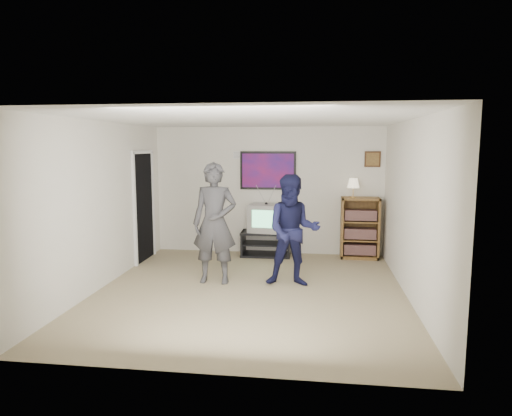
% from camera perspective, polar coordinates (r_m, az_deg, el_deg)
% --- Properties ---
extents(room_shell, '(4.51, 5.00, 2.51)m').
position_cam_1_polar(room_shell, '(6.91, -0.35, 0.45)').
color(room_shell, '#7A694D').
rests_on(room_shell, ground).
extents(media_stand, '(0.97, 0.55, 0.48)m').
position_cam_1_polar(media_stand, '(8.93, 1.25, -4.46)').
color(media_stand, black).
rests_on(media_stand, room_shell).
extents(crt_television, '(0.70, 0.61, 0.54)m').
position_cam_1_polar(crt_television, '(8.83, 1.28, -1.25)').
color(crt_television, gray).
rests_on(crt_television, media_stand).
extents(bookshelf, '(0.71, 0.41, 1.17)m').
position_cam_1_polar(bookshelf, '(8.90, 12.84, -2.44)').
color(bookshelf, '#533118').
rests_on(bookshelf, room_shell).
extents(table_lamp, '(0.23, 0.23, 0.36)m').
position_cam_1_polar(table_lamp, '(8.76, 12.06, 2.47)').
color(table_lamp, '#FFECC1').
rests_on(table_lamp, bookshelf).
extents(person_tall, '(0.69, 0.46, 1.88)m').
position_cam_1_polar(person_tall, '(7.10, -5.19, -1.90)').
color(person_tall, '#363639').
rests_on(person_tall, room_shell).
extents(person_short, '(0.86, 0.68, 1.71)m').
position_cam_1_polar(person_short, '(6.95, 4.64, -2.84)').
color(person_short, '#141537').
rests_on(person_short, room_shell).
extents(controller_left, '(0.07, 0.12, 0.03)m').
position_cam_1_polar(controller_left, '(7.28, -4.56, 0.39)').
color(controller_left, white).
rests_on(controller_left, person_tall).
extents(controller_right, '(0.06, 0.14, 0.04)m').
position_cam_1_polar(controller_right, '(7.14, 5.02, -1.02)').
color(controller_right, white).
rests_on(controller_right, person_short).
extents(poster, '(1.10, 0.03, 0.75)m').
position_cam_1_polar(poster, '(8.98, 1.50, 4.70)').
color(poster, black).
rests_on(poster, room_shell).
extents(air_vent, '(0.28, 0.02, 0.14)m').
position_cam_1_polar(air_vent, '(9.05, -1.98, 6.62)').
color(air_vent, white).
rests_on(air_vent, room_shell).
extents(small_picture, '(0.30, 0.03, 0.30)m').
position_cam_1_polar(small_picture, '(8.99, 14.36, 5.93)').
color(small_picture, '#321810').
rests_on(small_picture, room_shell).
extents(doorway, '(0.03, 0.85, 2.00)m').
position_cam_1_polar(doorway, '(8.72, -13.90, 0.09)').
color(doorway, black).
rests_on(doorway, room_shell).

